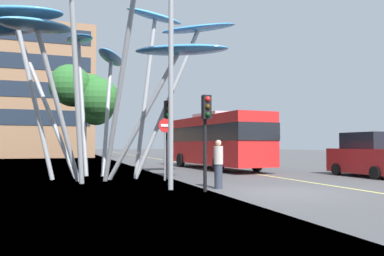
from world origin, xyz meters
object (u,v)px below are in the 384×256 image
Objects in this scene: traffic_light_kerb_near at (206,121)px; no_entry_sign at (165,139)px; traffic_light_kerb_far at (167,122)px; car_parked_mid at (369,156)px; pedestrian at (218,164)px; street_lamp at (180,41)px; leaf_sculpture at (97,28)px; red_bus at (216,138)px.

traffic_light_kerb_near reaches higher than no_entry_sign.
car_parked_mid is (9.79, -1.76, -1.57)m from traffic_light_kerb_far.
car_parked_mid is at bearing 14.47° from pedestrian.
no_entry_sign is at bearing 84.39° from street_lamp.
leaf_sculpture reaches higher than traffic_light_kerb_near.
traffic_light_kerb_near is at bearing -58.68° from street_lamp.
red_bus is at bearing 51.88° from no_entry_sign.
traffic_light_kerb_near is at bearing -86.23° from no_entry_sign.
traffic_light_kerb_far is (-4.91, -6.07, 0.62)m from red_bus.
pedestrian is at bearing -111.94° from red_bus.
traffic_light_kerb_far is at bearing 101.40° from pedestrian.
leaf_sculpture is 5.20m from traffic_light_kerb_far.
pedestrian is 0.64× the size of no_entry_sign.
traffic_light_kerb_near is 0.91× the size of traffic_light_kerb_far.
street_lamp is (-0.62, 1.01, 2.96)m from traffic_light_kerb_near.
traffic_light_kerb_near is (3.18, -5.23, -4.38)m from leaf_sculpture.
no_entry_sign is (-0.29, 4.36, -0.55)m from traffic_light_kerb_near.
street_lamp is (2.57, -4.21, -1.42)m from leaf_sculpture.
red_bus is 11.77m from street_lamp.
traffic_light_kerb_far is 10.07m from car_parked_mid.
no_entry_sign reaches higher than pedestrian.
leaf_sculpture is 3.49× the size of traffic_light_kerb_far.
street_lamp is at bearing -118.91° from red_bus.
red_bus reaches higher than traffic_light_kerb_near.
no_entry_sign is at bearing -128.12° from red_bus.
car_parked_mid is at bearing -7.39° from no_entry_sign.
leaf_sculpture is (-8.02, -5.66, 4.76)m from red_bus.
leaf_sculpture is 7.13× the size of pedestrian.
leaf_sculpture reaches higher than street_lamp.
pedestrian is (0.75, 0.74, -1.47)m from traffic_light_kerb_near.
traffic_light_kerb_far is 2.04× the size of pedestrian.
traffic_light_kerb_far is 0.85× the size of car_parked_mid.
pedestrian is (3.93, -4.48, -5.85)m from leaf_sculpture.
red_bus is at bearing 51.06° from traffic_light_kerb_far.
street_lamp is (-0.55, -3.80, 2.72)m from traffic_light_kerb_far.
traffic_light_kerb_far is 1.31× the size of no_entry_sign.
car_parked_mid is (9.72, 3.06, -1.34)m from traffic_light_kerb_near.
traffic_light_kerb_far reaches higher than car_parked_mid.
car_parked_mid is 11.38m from street_lamp.
leaf_sculpture is 14.28m from car_parked_mid.
traffic_light_kerb_far is at bearing 169.82° from car_parked_mid.
leaf_sculpture reaches higher than car_parked_mid.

